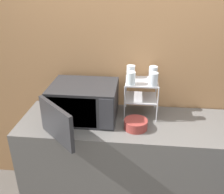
{
  "coord_description": "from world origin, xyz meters",
  "views": [
    {
      "loc": [
        0.01,
        -1.51,
        2.03
      ],
      "look_at": [
        -0.18,
        0.34,
        1.15
      ],
      "focal_mm": 40.0,
      "sensor_mm": 36.0,
      "label": 1
    }
  ],
  "objects_px": {
    "dish_rack": "(141,90)",
    "glass_front_right": "(153,79)",
    "glass_front_left": "(131,78)",
    "glass_back_left": "(131,71)",
    "glass_back_right": "(153,72)",
    "bowl": "(136,124)",
    "microwave": "(83,102)"
  },
  "relations": [
    {
      "from": "glass_front_right",
      "to": "glass_back_left",
      "type": "distance_m",
      "value": 0.25
    },
    {
      "from": "glass_back_right",
      "to": "glass_back_left",
      "type": "xyz_separation_m",
      "value": [
        -0.19,
        0.0,
        0.0
      ]
    },
    {
      "from": "microwave",
      "to": "dish_rack",
      "type": "distance_m",
      "value": 0.51
    },
    {
      "from": "bowl",
      "to": "glass_back_left",
      "type": "bearing_deg",
      "value": 100.73
    },
    {
      "from": "glass_back_left",
      "to": "bowl",
      "type": "relative_size",
      "value": 0.56
    },
    {
      "from": "dish_rack",
      "to": "glass_front_right",
      "type": "relative_size",
      "value": 2.97
    },
    {
      "from": "dish_rack",
      "to": "glass_front_left",
      "type": "relative_size",
      "value": 2.97
    },
    {
      "from": "microwave",
      "to": "glass_front_left",
      "type": "xyz_separation_m",
      "value": [
        0.4,
        0.04,
        0.22
      ]
    },
    {
      "from": "dish_rack",
      "to": "glass_back_left",
      "type": "distance_m",
      "value": 0.19
    },
    {
      "from": "dish_rack",
      "to": "glass_back_left",
      "type": "height_order",
      "value": "glass_back_left"
    },
    {
      "from": "microwave",
      "to": "glass_front_right",
      "type": "height_order",
      "value": "glass_front_right"
    },
    {
      "from": "glass_front_left",
      "to": "glass_front_right",
      "type": "bearing_deg",
      "value": -0.48
    },
    {
      "from": "microwave",
      "to": "glass_front_right",
      "type": "xyz_separation_m",
      "value": [
        0.58,
        0.04,
        0.22
      ]
    },
    {
      "from": "glass_front_left",
      "to": "glass_back_left",
      "type": "height_order",
      "value": "same"
    },
    {
      "from": "glass_back_right",
      "to": "glass_back_left",
      "type": "height_order",
      "value": "same"
    },
    {
      "from": "glass_back_right",
      "to": "glass_front_right",
      "type": "relative_size",
      "value": 1.0
    },
    {
      "from": "dish_rack",
      "to": "microwave",
      "type": "bearing_deg",
      "value": -166.29
    },
    {
      "from": "dish_rack",
      "to": "glass_back_right",
      "type": "height_order",
      "value": "glass_back_right"
    },
    {
      "from": "glass_back_right",
      "to": "glass_front_right",
      "type": "bearing_deg",
      "value": -91.76
    },
    {
      "from": "glass_back_right",
      "to": "bowl",
      "type": "height_order",
      "value": "glass_back_right"
    },
    {
      "from": "dish_rack",
      "to": "glass_back_right",
      "type": "relative_size",
      "value": 2.97
    },
    {
      "from": "glass_back_left",
      "to": "dish_rack",
      "type": "bearing_deg",
      "value": -39.51
    },
    {
      "from": "glass_front_left",
      "to": "glass_back_right",
      "type": "relative_size",
      "value": 1.0
    },
    {
      "from": "glass_front_left",
      "to": "bowl",
      "type": "xyz_separation_m",
      "value": [
        0.06,
        -0.16,
        -0.33
      ]
    },
    {
      "from": "microwave",
      "to": "glass_front_right",
      "type": "bearing_deg",
      "value": 3.59
    },
    {
      "from": "dish_rack",
      "to": "glass_back_left",
      "type": "relative_size",
      "value": 2.97
    },
    {
      "from": "bowl",
      "to": "glass_front_left",
      "type": "bearing_deg",
      "value": 108.53
    },
    {
      "from": "glass_front_right",
      "to": "glass_back_right",
      "type": "bearing_deg",
      "value": 88.24
    },
    {
      "from": "glass_front_right",
      "to": "microwave",
      "type": "bearing_deg",
      "value": -176.41
    },
    {
      "from": "dish_rack",
      "to": "glass_back_left",
      "type": "bearing_deg",
      "value": 140.49
    },
    {
      "from": "microwave",
      "to": "bowl",
      "type": "bearing_deg",
      "value": -15.73
    },
    {
      "from": "glass_front_left",
      "to": "glass_back_right",
      "type": "xyz_separation_m",
      "value": [
        0.19,
        0.16,
        0.0
      ]
    }
  ]
}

